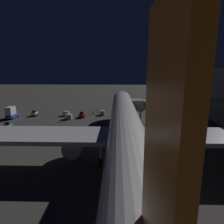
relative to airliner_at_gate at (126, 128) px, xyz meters
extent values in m
plane|color=#383533|center=(0.00, -8.25, -5.69)|extent=(320.00, 320.00, 0.00)
cylinder|color=silver|center=(0.00, -1.74, 0.18)|extent=(5.68, 58.67, 5.68)
sphere|color=silver|center=(0.00, -31.07, 0.18)|extent=(5.56, 5.56, 5.56)
cube|color=orange|center=(0.00, -1.74, -0.24)|extent=(5.73, 56.32, 0.50)
cube|color=black|center=(0.00, -29.37, 1.18)|extent=(3.12, 1.40, 0.90)
cube|color=#B7BABF|center=(0.00, 1.52, -0.81)|extent=(49.48, 8.15, 0.70)
cube|color=orange|center=(0.00, 26.60, 7.68)|extent=(0.50, 4.80, 9.33)
cylinder|color=#B7BABF|center=(-8.93, 0.52, -2.90)|extent=(3.18, 5.50, 3.18)
cylinder|color=black|center=(-8.93, -2.23, -2.90)|extent=(2.70, 0.15, 2.70)
cylinder|color=#B7BABF|center=(8.93, 0.52, -2.90)|extent=(3.18, 5.50, 3.18)
cylinder|color=black|center=(8.93, -2.23, -2.90)|extent=(2.70, 0.15, 2.70)
cylinder|color=#B7BABF|center=(0.00, -27.57, -3.27)|extent=(0.28, 0.28, 2.43)
cylinder|color=black|center=(0.00, -27.57, -5.09)|extent=(0.45, 1.20, 1.20)
cylinder|color=#B7BABF|center=(-4.20, 2.52, -3.27)|extent=(0.28, 0.28, 2.43)
cylinder|color=black|center=(-4.20, 1.87, -5.09)|extent=(0.45, 1.20, 1.20)
cylinder|color=black|center=(-4.20, 3.17, -5.09)|extent=(0.45, 1.20, 1.20)
cylinder|color=#B7BABF|center=(4.20, 2.52, -3.27)|extent=(0.28, 0.28, 2.43)
cylinder|color=black|center=(4.20, 1.87, -5.09)|extent=(0.45, 1.20, 1.20)
cylinder|color=black|center=(4.20, 3.17, -5.09)|extent=(0.45, 1.20, 1.20)
cube|color=#9E9E99|center=(-16.06, -21.69, 0.18)|extent=(23.92, 2.60, 2.50)
cube|color=#9E9E99|center=(-4.10, -21.69, 0.18)|extent=(3.20, 3.40, 3.00)
cube|color=black|center=(-2.70, -21.69, 0.18)|extent=(0.70, 3.20, 2.70)
cylinder|color=#B7BABF|center=(-5.10, -21.69, -3.38)|extent=(0.56, 0.56, 4.62)
cylinder|color=black|center=(-5.70, -21.69, -5.39)|extent=(0.25, 0.60, 0.60)
cylinder|color=black|center=(-4.50, -21.69, -5.39)|extent=(0.25, 0.60, 0.60)
cylinder|color=#59595E|center=(-25.50, -34.80, 3.19)|extent=(0.40, 0.40, 17.76)
cube|color=#F9EFC6|center=(-26.40, -34.80, 12.32)|extent=(1.10, 0.50, 0.60)
cube|color=#F9EFC6|center=(-24.60, -34.80, 12.32)|extent=(1.10, 0.50, 0.60)
cube|color=silver|center=(29.81, -32.18, -4.89)|extent=(1.50, 2.21, 0.90)
cube|color=black|center=(29.81, -31.85, -4.09)|extent=(1.20, 0.20, 0.70)
cylinder|color=black|center=(29.00, -32.95, -5.34)|extent=(0.24, 0.70, 0.70)
cylinder|color=black|center=(30.62, -32.95, -5.34)|extent=(0.24, 0.70, 0.70)
cylinder|color=black|center=(29.00, -31.40, -5.34)|extent=(0.24, 0.70, 0.70)
cylinder|color=black|center=(30.62, -31.40, -5.34)|extent=(0.24, 0.70, 0.70)
cube|color=maroon|center=(13.21, -30.44, -4.89)|extent=(1.50, 2.56, 0.90)
cube|color=black|center=(13.21, -30.06, -4.09)|extent=(1.20, 0.20, 0.70)
cylinder|color=black|center=(12.40, -31.34, -5.34)|extent=(0.24, 0.70, 0.70)
cylinder|color=black|center=(14.02, -31.34, -5.34)|extent=(0.24, 0.70, 0.70)
cylinder|color=black|center=(12.40, -29.55, -5.34)|extent=(0.24, 0.70, 0.70)
cylinder|color=black|center=(14.02, -29.55, -5.34)|extent=(0.24, 0.70, 0.70)
cube|color=slate|center=(30.75, -17.17, -4.89)|extent=(1.50, 2.21, 0.90)
cube|color=black|center=(30.75, -16.84, -4.09)|extent=(1.20, 0.20, 0.70)
cylinder|color=black|center=(29.94, -17.94, -5.34)|extent=(0.24, 0.70, 0.70)
cylinder|color=black|center=(31.56, -17.94, -5.34)|extent=(0.24, 0.70, 0.70)
cylinder|color=black|center=(29.94, -16.40, -5.34)|extent=(0.24, 0.70, 0.70)
cylinder|color=black|center=(31.56, -16.40, -5.34)|extent=(0.24, 0.70, 0.70)
cube|color=#234C9E|center=(35.73, -28.61, -4.79)|extent=(2.00, 4.66, 1.10)
cube|color=silver|center=(35.73, -28.03, -3.00)|extent=(1.90, 3.26, 2.47)
cube|color=#234C9E|center=(35.73, -30.14, -3.69)|extent=(1.80, 1.60, 1.10)
cylinder|color=black|center=(34.67, -30.24, -5.34)|extent=(0.24, 0.70, 0.70)
cylinder|color=black|center=(36.79, -30.24, -5.34)|extent=(0.24, 0.70, 0.70)
cylinder|color=black|center=(34.67, -26.98, -5.34)|extent=(0.24, 0.70, 0.70)
cylinder|color=black|center=(36.79, -26.98, -5.34)|extent=(0.24, 0.70, 0.70)
cube|color=#B7BABF|center=(17.01, -28.32, -4.91)|extent=(1.86, 1.66, 1.55)
cube|color=#B7BABF|center=(19.10, -33.07, -4.94)|extent=(1.82, 1.58, 1.49)
cube|color=#B7BABF|center=(6.62, -34.02, -4.91)|extent=(1.62, 1.72, 1.55)
cylinder|color=black|center=(8.33, -35.82, -5.26)|extent=(0.28, 0.28, 0.86)
cylinder|color=yellow|center=(8.33, -35.82, -4.55)|extent=(0.40, 0.40, 0.56)
sphere|color=tan|center=(8.33, -35.82, -4.15)|extent=(0.24, 0.24, 0.24)
sphere|color=white|center=(8.33, -35.82, -4.10)|extent=(0.23, 0.23, 0.23)
cylinder|color=black|center=(17.60, -25.50, -5.28)|extent=(0.28, 0.28, 0.81)
cylinder|color=yellow|center=(17.60, -25.50, -4.53)|extent=(0.40, 0.40, 0.69)
sphere|color=tan|center=(17.60, -25.50, -4.06)|extent=(0.24, 0.24, 0.24)
sphere|color=orange|center=(17.60, -25.50, -4.01)|extent=(0.23, 0.23, 0.23)
cylinder|color=black|center=(10.11, -35.88, -5.23)|extent=(0.28, 0.28, 0.91)
cylinder|color=yellow|center=(10.11, -35.88, -4.47)|extent=(0.40, 0.40, 0.62)
sphere|color=tan|center=(10.11, -35.88, -4.04)|extent=(0.24, 0.24, 0.24)
sphere|color=orange|center=(10.11, -35.88, -3.99)|extent=(0.23, 0.23, 0.23)
cylinder|color=black|center=(13.69, -34.95, -5.25)|extent=(0.28, 0.28, 0.88)
cylinder|color=yellow|center=(13.69, -34.95, -4.49)|extent=(0.40, 0.40, 0.65)
sphere|color=tan|center=(13.69, -34.95, -4.04)|extent=(0.24, 0.24, 0.24)
sphere|color=yellow|center=(13.69, -34.95, -3.99)|extent=(0.23, 0.23, 0.23)
cylinder|color=black|center=(3.37, -33.99, -5.21)|extent=(0.28, 0.28, 0.95)
cylinder|color=yellow|center=(3.37, -33.99, -4.42)|extent=(0.40, 0.40, 0.63)
sphere|color=tan|center=(3.37, -33.99, -3.99)|extent=(0.24, 0.24, 0.24)
sphere|color=yellow|center=(3.37, -33.99, -3.94)|extent=(0.23, 0.23, 0.23)
cone|color=orange|center=(-2.20, -33.07, -5.41)|extent=(0.36, 0.36, 0.55)
cone|color=orange|center=(2.20, -33.07, -5.41)|extent=(0.36, 0.36, 0.55)
camera|label=1|loc=(1.49, 32.67, 10.08)|focal=31.55mm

